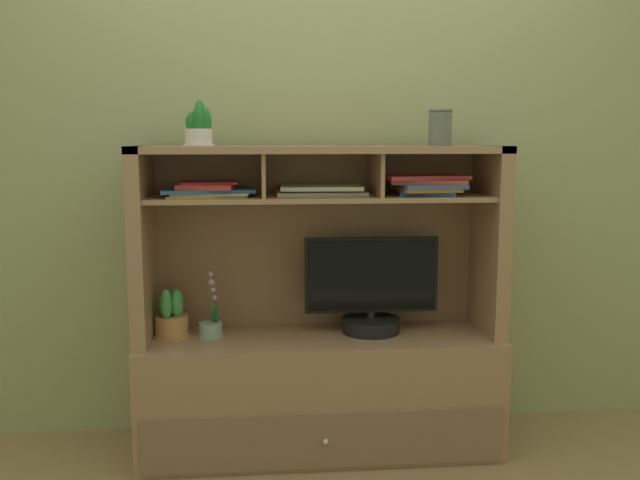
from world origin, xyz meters
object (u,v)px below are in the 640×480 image
at_px(magazine_stack_centre, 426,184).
at_px(potted_succulent, 199,127).
at_px(magazine_stack_right, 208,190).
at_px(magazine_stack_left, 321,190).
at_px(tv_monitor, 371,294).
at_px(ceramic_vase, 440,127).
at_px(potted_fern, 171,318).
at_px(potted_orchid, 211,325).
at_px(media_console, 320,358).

height_order(magazine_stack_centre, potted_succulent, potted_succulent).
distance_m(magazine_stack_right, potted_succulent, 0.26).
bearing_deg(magazine_stack_left, tv_monitor, -3.64).
bearing_deg(ceramic_vase, magazine_stack_right, 178.60).
distance_m(potted_fern, ceramic_vase, 1.39).
relative_size(potted_orchid, magazine_stack_centre, 0.76).
bearing_deg(potted_orchid, magazine_stack_centre, -2.38).
height_order(magazine_stack_centre, ceramic_vase, ceramic_vase).
bearing_deg(potted_orchid, magazine_stack_left, 1.86).
relative_size(potted_succulent, ceramic_vase, 1.23).
bearing_deg(potted_succulent, magazine_stack_left, 0.08).
height_order(media_console, potted_fern, media_console).
xyz_separation_m(tv_monitor, ceramic_vase, (0.27, -0.05, 0.71)).
bearing_deg(magazine_stack_left, potted_succulent, -179.92).
bearing_deg(potted_fern, potted_orchid, -3.12).
xyz_separation_m(potted_orchid, magazine_stack_centre, (0.91, -0.04, 0.60)).
relative_size(potted_orchid, magazine_stack_left, 0.75).
bearing_deg(magazine_stack_centre, magazine_stack_left, 173.09).
relative_size(potted_fern, potted_succulent, 1.15).
height_order(magazine_stack_centre, magazine_stack_right, magazine_stack_centre).
bearing_deg(tv_monitor, potted_orchid, -179.88).
bearing_deg(potted_orchid, media_console, -1.27).
distance_m(potted_orchid, potted_succulent, 0.83).
relative_size(media_console, magazine_stack_left, 4.07).
bearing_deg(magazine_stack_right, tv_monitor, 1.98).
distance_m(media_console, magazine_stack_right, 0.87).
height_order(magazine_stack_left, magazine_stack_right, magazine_stack_right).
bearing_deg(potted_orchid, potted_fern, 176.88).
bearing_deg(potted_fern, ceramic_vase, -2.78).
relative_size(media_console, magazine_stack_right, 3.85).
bearing_deg(magazine_stack_centre, ceramic_vase, -8.60).
xyz_separation_m(magazine_stack_left, magazine_stack_right, (-0.47, -0.04, 0.01)).
relative_size(potted_orchid, potted_fern, 1.32).
distance_m(tv_monitor, magazine_stack_right, 0.83).
distance_m(media_console, magazine_stack_centre, 0.88).
bearing_deg(media_console, potted_succulent, 177.12).
distance_m(tv_monitor, magazine_stack_centre, 0.53).
xyz_separation_m(media_console, potted_succulent, (-0.50, 0.02, 0.99)).
bearing_deg(media_console, magazine_stack_right, -178.52).
bearing_deg(tv_monitor, magazine_stack_centre, -10.09).
distance_m(magazine_stack_right, ceramic_vase, 1.00).
bearing_deg(magazine_stack_right, media_console, 1.48).
xyz_separation_m(tv_monitor, magazine_stack_right, (-0.69, -0.02, 0.46)).
distance_m(potted_orchid, ceramic_vase, 1.28).
bearing_deg(magazine_stack_right, potted_fern, 169.55).
bearing_deg(potted_fern, magazine_stack_left, 0.55).
bearing_deg(magazine_stack_centre, tv_monitor, 169.91).
distance_m(magazine_stack_left, potted_succulent, 0.57).
xyz_separation_m(magazine_stack_left, magazine_stack_centre, (0.44, -0.05, 0.02)).
height_order(media_console, magazine_stack_left, media_console).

